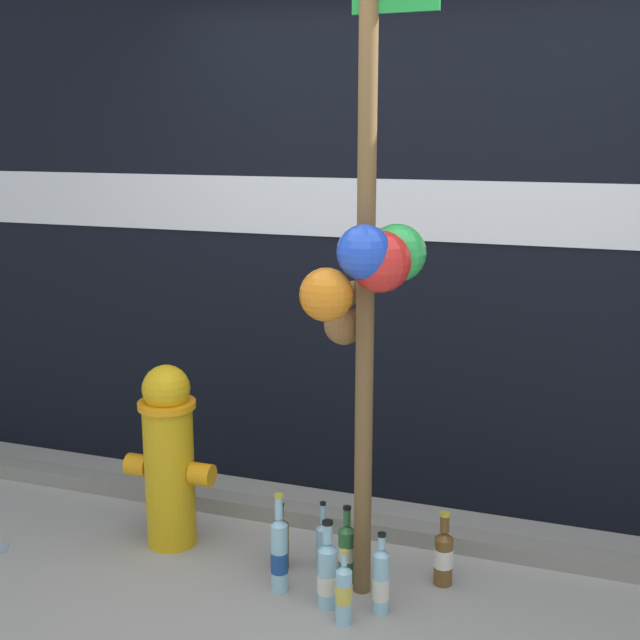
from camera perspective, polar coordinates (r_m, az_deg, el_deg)
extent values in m
cube|color=black|center=(4.12, 7.30, 9.23)|extent=(10.00, 0.20, 3.25)
cube|color=silver|center=(4.20, -1.17, 7.72)|extent=(4.58, 0.01, 0.29)
cube|color=gray|center=(4.07, 5.11, -14.04)|extent=(8.00, 0.12, 0.08)
cylinder|color=brown|center=(3.21, 3.12, 3.09)|extent=(0.07, 0.07, 2.67)
sphere|color=orange|center=(3.07, 0.42, 1.73)|extent=(0.20, 0.20, 0.20)
sphere|color=#D66BB2|center=(3.31, 4.16, 4.73)|extent=(0.18, 0.18, 0.18)
sphere|color=blue|center=(3.06, 3.03, 4.62)|extent=(0.21, 0.21, 0.21)
sphere|color=green|center=(3.21, 5.27, 4.56)|extent=(0.22, 0.22, 0.22)
sphere|color=red|center=(3.11, 4.13, 3.98)|extent=(0.23, 0.23, 0.23)
sphere|color=brown|center=(3.35, 1.64, -0.33)|extent=(0.16, 0.16, 0.16)
sphere|color=brown|center=(3.32, 1.66, 1.75)|extent=(0.12, 0.12, 0.12)
sphere|color=brown|center=(3.32, 1.04, 2.38)|extent=(0.05, 0.05, 0.05)
sphere|color=brown|center=(3.30, 2.28, 2.30)|extent=(0.05, 0.05, 0.05)
sphere|color=brown|center=(3.27, 1.39, 1.59)|extent=(0.04, 0.04, 0.04)
cylinder|color=gold|center=(3.95, -10.18, -10.42)|extent=(0.23, 0.23, 0.66)
cylinder|color=orange|center=(3.83, -10.38, -5.68)|extent=(0.26, 0.26, 0.03)
sphere|color=gold|center=(3.81, -10.43, -4.62)|extent=(0.22, 0.22, 0.22)
cylinder|color=orange|center=(4.02, -12.27, -9.60)|extent=(0.10, 0.10, 0.10)
cylinder|color=orange|center=(3.87, -8.04, -10.36)|extent=(0.10, 0.10, 0.10)
cylinder|color=#93CCE0|center=(3.48, 4.17, -17.44)|extent=(0.07, 0.07, 0.25)
cone|color=#93CCE0|center=(3.42, 4.21, -15.45)|extent=(0.07, 0.07, 0.03)
cylinder|color=#93CCE0|center=(3.40, 4.22, -14.85)|extent=(0.03, 0.03, 0.05)
cylinder|color=silver|center=(3.49, 4.16, -17.75)|extent=(0.07, 0.07, 0.09)
cylinder|color=black|center=(3.38, 4.23, -14.36)|extent=(0.03, 0.03, 0.01)
cylinder|color=#337038|center=(3.68, 1.83, -15.76)|extent=(0.07, 0.07, 0.23)
cone|color=#337038|center=(3.62, 1.85, -13.95)|extent=(0.07, 0.07, 0.03)
cylinder|color=#337038|center=(3.60, 1.85, -13.25)|extent=(0.03, 0.03, 0.07)
cylinder|color=silver|center=(3.68, 1.83, -15.53)|extent=(0.07, 0.07, 0.07)
cylinder|color=black|center=(3.58, 1.86, -12.66)|extent=(0.04, 0.04, 0.01)
cylinder|color=#93CCE0|center=(3.61, -2.78, -15.84)|extent=(0.07, 0.07, 0.30)
cone|color=#93CCE0|center=(3.53, -2.81, -13.54)|extent=(0.07, 0.07, 0.03)
cylinder|color=#93CCE0|center=(3.51, -2.82, -12.64)|extent=(0.03, 0.03, 0.09)
cylinder|color=#1E478C|center=(3.62, -2.78, -16.11)|extent=(0.07, 0.07, 0.09)
cylinder|color=gold|center=(3.48, -2.83, -11.85)|extent=(0.04, 0.04, 0.01)
cylinder|color=#93CCE0|center=(3.42, 1.63, -18.32)|extent=(0.06, 0.06, 0.22)
cone|color=#93CCE0|center=(3.36, 1.64, -16.53)|extent=(0.06, 0.06, 0.03)
cylinder|color=#93CCE0|center=(3.34, 1.65, -15.96)|extent=(0.02, 0.02, 0.05)
cylinder|color=#D8C64C|center=(3.41, 1.63, -18.08)|extent=(0.07, 0.07, 0.08)
cylinder|color=gold|center=(3.32, 1.65, -15.48)|extent=(0.03, 0.03, 0.01)
cylinder|color=brown|center=(3.71, 8.39, -15.92)|extent=(0.08, 0.08, 0.21)
cone|color=brown|center=(3.65, 8.45, -14.27)|extent=(0.08, 0.08, 0.03)
cylinder|color=brown|center=(3.63, 8.48, -13.54)|extent=(0.04, 0.04, 0.07)
cylinder|color=silver|center=(3.70, 8.40, -15.68)|extent=(0.08, 0.08, 0.08)
cylinder|color=gold|center=(3.61, 8.50, -12.94)|extent=(0.04, 0.04, 0.01)
cylinder|color=#93CCE0|center=(3.51, 0.51, -17.15)|extent=(0.08, 0.08, 0.25)
cone|color=#93CCE0|center=(3.44, 0.51, -15.14)|extent=(0.08, 0.08, 0.03)
cylinder|color=#93CCE0|center=(3.42, 0.51, -14.31)|extent=(0.04, 0.04, 0.08)
cylinder|color=silver|center=(3.52, 0.51, -17.48)|extent=(0.08, 0.08, 0.08)
cylinder|color=black|center=(3.40, 0.51, -13.62)|extent=(0.04, 0.04, 0.01)
cylinder|color=brown|center=(3.79, -2.73, -15.09)|extent=(0.08, 0.08, 0.21)
cone|color=brown|center=(3.74, -2.75, -13.48)|extent=(0.08, 0.08, 0.03)
cylinder|color=brown|center=(3.72, -2.76, -12.90)|extent=(0.03, 0.03, 0.05)
cylinder|color=black|center=(3.70, -2.76, -12.44)|extent=(0.04, 0.04, 0.01)
cylinder|color=#93CCE0|center=(3.79, 0.20, -15.24)|extent=(0.06, 0.06, 0.19)
cone|color=#93CCE0|center=(3.75, 0.20, -13.83)|extent=(0.06, 0.06, 0.02)
cylinder|color=#93CCE0|center=(3.72, 0.20, -13.06)|extent=(0.02, 0.02, 0.09)
cylinder|color=black|center=(3.70, 0.20, -12.37)|extent=(0.03, 0.03, 0.01)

